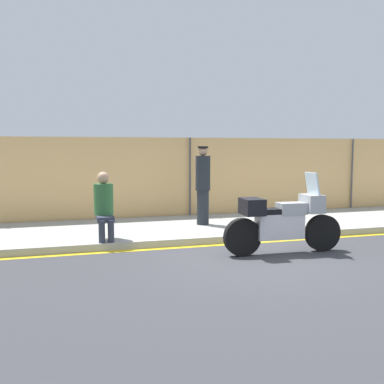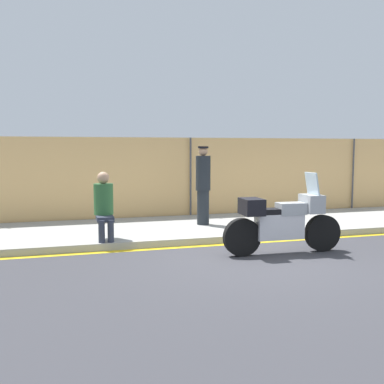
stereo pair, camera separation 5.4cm
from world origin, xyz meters
TOP-DOWN VIEW (x-y plane):
  - ground_plane at (0.00, 0.00)m, footprint 120.00×120.00m
  - sidewalk at (0.00, 2.84)m, footprint 38.17×3.11m
  - curb_paint_stripe at (0.00, 1.19)m, footprint 38.17×0.18m
  - storefront_fence at (0.00, 4.48)m, footprint 36.26×0.17m
  - motorcycle at (0.55, 0.15)m, footprint 2.34×0.54m
  - officer_standing at (-0.14, 2.84)m, footprint 0.35×0.35m
  - person_seated_on_curb at (-2.57, 1.76)m, footprint 0.39×0.69m

SIDE VIEW (x-z plane):
  - ground_plane at x=0.00m, z-range 0.00..0.00m
  - curb_paint_stripe at x=0.00m, z-range 0.00..0.01m
  - sidewalk at x=0.00m, z-range 0.00..0.15m
  - motorcycle at x=0.55m, z-range -0.15..1.37m
  - person_seated_on_curb at x=-2.57m, z-range 0.22..1.57m
  - officer_standing at x=-0.14m, z-range 0.18..2.04m
  - storefront_fence at x=0.00m, z-range 0.00..2.25m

